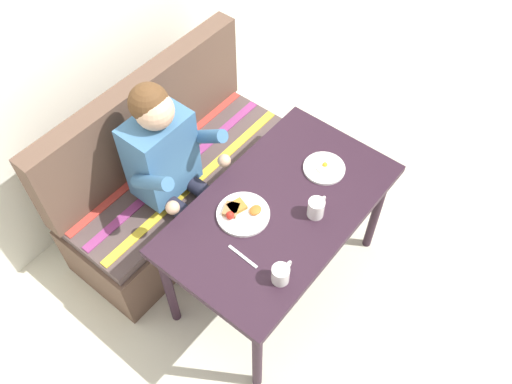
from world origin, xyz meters
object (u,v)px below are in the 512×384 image
Objects in this scene: plate_eggs at (324,168)px; coffee_mug_second at (316,208)px; fork at (243,257)px; table at (280,216)px; plate_breakfast at (242,213)px; person at (171,164)px; couch at (175,180)px; coffee_mug at (281,274)px.

plate_eggs is 1.81× the size of coffee_mug_second.
plate_eggs is at bearing 3.12° from fork.
plate_breakfast is at bearing 143.44° from table.
coffee_mug_second is at bearing -154.07° from plate_eggs.
coffee_mug_second is at bearing -74.32° from person.
fork is (-0.33, -0.04, 0.08)m from table.
plate_breakfast is (-0.15, 0.11, 0.10)m from table.
table is 0.83× the size of couch.
fork is (-0.19, -0.63, -0.01)m from person.
plate_breakfast reaches higher than table.
plate_eggs is (0.47, -0.62, -0.00)m from person.
coffee_mug_second is (0.07, -0.16, 0.13)m from table.
table is 0.83m from couch.
fork is (-0.33, -0.80, 0.40)m from couch.
table is 4.69× the size of plate_breakfast.
person is (-0.14, -0.17, 0.41)m from couch.
couch is 12.20× the size of coffee_mug_second.
couch is at bearing 72.72° from coffee_mug.
couch is 1.03m from coffee_mug_second.
person is 7.13× the size of fork.
table is 7.06× the size of fork.
couch is at bearing 51.20° from person.
table is 10.17× the size of coffee_mug_second.
plate_eggs is (0.32, -0.03, 0.09)m from table.
table is at bearing -76.59° from person.
plate_eggs is 0.65m from fork.
table is 0.99× the size of person.
coffee_mug_second is at bearing -85.71° from couch.
coffee_mug reaches higher than plate_eggs.
coffee_mug_second is at bearing 11.83° from coffee_mug.
person is 4.74× the size of plate_breakfast.
person is at bearing 76.05° from fork.
couch reaches higher than plate_breakfast.
couch reaches higher than plate_eggs.
table is 0.21m from plate_breakfast.
person reaches higher than couch.
plate_eggs is 0.67m from coffee_mug.
plate_breakfast is 0.39m from coffee_mug.
coffee_mug_second reaches higher than fork.
fork is (-0.18, -0.15, -0.01)m from plate_breakfast.
coffee_mug is (-0.17, -0.83, 0.04)m from person.
coffee_mug_second reaches higher than coffee_mug.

